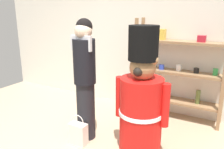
{
  "coord_description": "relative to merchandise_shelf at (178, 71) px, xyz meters",
  "views": [
    {
      "loc": [
        1.66,
        -1.79,
        1.8
      ],
      "look_at": [
        0.27,
        0.73,
        1.0
      ],
      "focal_mm": 36.86,
      "sensor_mm": 36.0,
      "label": 1
    }
  ],
  "objects": [
    {
      "name": "back_wall",
      "position": [
        -0.83,
        0.22,
        0.46
      ],
      "size": [
        6.4,
        0.12,
        2.6
      ],
      "primitive_type": "cube",
      "color": "silver",
      "rests_on": "ground_plane"
    },
    {
      "name": "merchandise_shelf",
      "position": [
        0.0,
        0.0,
        0.0
      ],
      "size": [
        1.46,
        0.35,
        1.69
      ],
      "color": "#93704C",
      "rests_on": "ground_plane"
    },
    {
      "name": "shopping_bag",
      "position": [
        -0.96,
        -1.51,
        -0.68
      ],
      "size": [
        0.25,
        0.13,
        0.44
      ],
      "color": "silver",
      "rests_on": "ground_plane"
    },
    {
      "name": "person_shopper",
      "position": [
        -0.97,
        -1.3,
        0.09
      ],
      "size": [
        0.32,
        0.3,
        1.71
      ],
      "color": "black",
      "rests_on": "ground_plane"
    },
    {
      "name": "teddy_bear_guard",
      "position": [
        -0.16,
        -1.21,
        -0.15
      ],
      "size": [
        0.73,
        0.57,
        1.64
      ],
      "color": "red",
      "rests_on": "ground_plane"
    }
  ]
}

